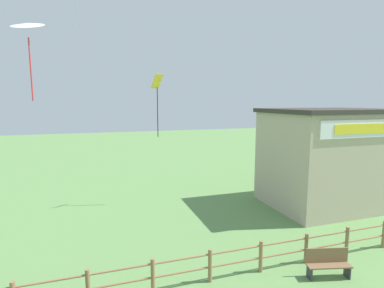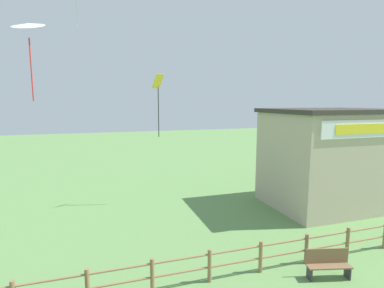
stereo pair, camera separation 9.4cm
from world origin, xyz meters
The scene contains 5 objects.
wooden_fence centered at (0.00, 5.92, 0.67)m, with size 19.95×0.14×1.18m.
seaside_building centered at (9.36, 11.12, 2.90)m, with size 6.77×5.36×5.77m.
park_bench_by_building centered at (4.07, 4.90, 0.53)m, with size 1.59×0.77×1.03m.
kite_yellow_diamond centered at (-0.01, 14.39, 6.64)m, with size 0.76×0.71×3.65m.
kite_white_delta centered at (-5.64, 9.14, 8.76)m, with size 1.35×1.31×2.90m.
Camera 2 is at (-3.47, -3.02, 6.16)m, focal length 28.00 mm.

